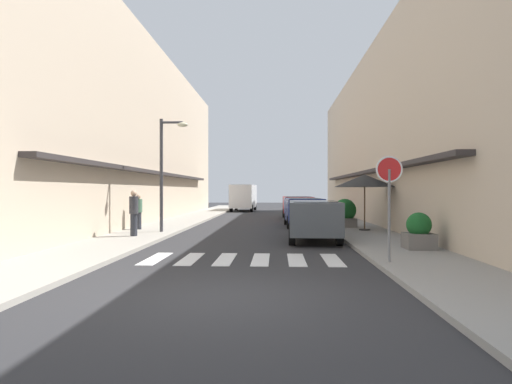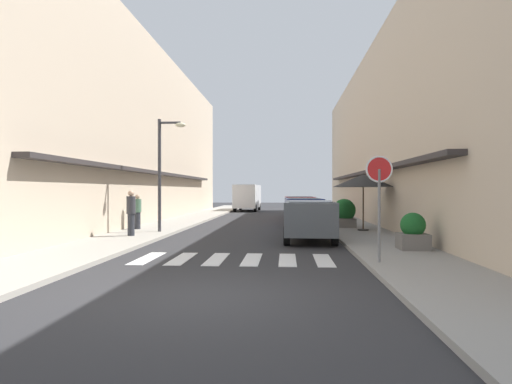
# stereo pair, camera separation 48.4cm
# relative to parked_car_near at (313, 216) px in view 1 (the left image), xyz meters

# --- Properties ---
(ground_plane) EXTENTS (87.55, 87.55, 0.00)m
(ground_plane) POSITION_rel_parked_car_near_xyz_m (-2.25, 7.17, -0.92)
(ground_plane) COLOR #2B2B2D
(sidewalk_left) EXTENTS (2.56, 55.71, 0.12)m
(sidewalk_left) POSITION_rel_parked_car_near_xyz_m (-6.83, 7.17, -0.86)
(sidewalk_left) COLOR #9E998E
(sidewalk_left) RESTS_ON ground_plane
(sidewalk_right) EXTENTS (2.56, 55.71, 0.12)m
(sidewalk_right) POSITION_rel_parked_car_near_xyz_m (2.33, 7.17, -0.86)
(sidewalk_right) COLOR gray
(sidewalk_right) RESTS_ON ground_plane
(building_row_left) EXTENTS (5.50, 37.81, 10.17)m
(building_row_left) POSITION_rel_parked_car_near_xyz_m (-10.61, 8.16, 4.16)
(building_row_left) COLOR #C6B299
(building_row_left) RESTS_ON ground_plane
(building_row_right) EXTENTS (5.50, 37.81, 9.55)m
(building_row_right) POSITION_rel_parked_car_near_xyz_m (6.11, 8.16, 3.85)
(building_row_right) COLOR #C6B299
(building_row_right) RESTS_ON ground_plane
(crosswalk) EXTENTS (5.20, 2.20, 0.01)m
(crosswalk) POSITION_rel_parked_car_near_xyz_m (-2.25, -4.52, -0.92)
(crosswalk) COLOR silver
(crosswalk) RESTS_ON ground_plane
(parked_car_near) EXTENTS (1.91, 4.39, 1.47)m
(parked_car_near) POSITION_rel_parked_car_near_xyz_m (0.00, 0.00, 0.00)
(parked_car_near) COLOR #4C5156
(parked_car_near) RESTS_ON ground_plane
(parked_car_mid) EXTENTS (1.92, 4.08, 1.47)m
(parked_car_mid) POSITION_rel_parked_car_near_xyz_m (0.00, 6.24, -0.00)
(parked_car_mid) COLOR navy
(parked_car_mid) RESTS_ON ground_plane
(parked_car_far) EXTENTS (1.92, 4.26, 1.47)m
(parked_car_far) POSITION_rel_parked_car_near_xyz_m (0.00, 12.44, -0.00)
(parked_car_far) COLOR maroon
(parked_car_far) RESTS_ON ground_plane
(delivery_van) EXTENTS (2.16, 5.47, 2.37)m
(delivery_van) POSITION_rel_parked_car_near_xyz_m (-4.35, 23.59, 0.48)
(delivery_van) COLOR silver
(delivery_van) RESTS_ON ground_plane
(round_street_sign) EXTENTS (0.65, 0.07, 2.57)m
(round_street_sign) POSITION_rel_parked_car_near_xyz_m (1.38, -5.46, 1.16)
(round_street_sign) COLOR slate
(round_street_sign) RESTS_ON sidewalk_right
(street_lamp) EXTENTS (1.19, 0.28, 4.73)m
(street_lamp) POSITION_rel_parked_car_near_xyz_m (-5.98, 2.02, 2.14)
(street_lamp) COLOR #38383D
(street_lamp) RESTS_ON sidewalk_left
(cafe_umbrella) EXTENTS (2.62, 2.62, 2.43)m
(cafe_umbrella) POSITION_rel_parked_car_near_xyz_m (2.47, 3.10, 1.35)
(cafe_umbrella) COLOR #262626
(cafe_umbrella) RESTS_ON sidewalk_right
(planter_corner) EXTENTS (0.84, 0.84, 1.08)m
(planter_corner) POSITION_rel_parked_car_near_xyz_m (2.86, -3.02, -0.31)
(planter_corner) COLOR slate
(planter_corner) RESTS_ON sidewalk_right
(planter_midblock) EXTENTS (1.07, 1.07, 1.33)m
(planter_midblock) POSITION_rel_parked_car_near_xyz_m (1.88, 4.87, -0.16)
(planter_midblock) COLOR slate
(planter_midblock) RESTS_ON sidewalk_right
(pedestrian_walking_near) EXTENTS (0.34, 0.34, 1.74)m
(pedestrian_walking_near) POSITION_rel_parked_car_near_xyz_m (-6.78, 0.25, 0.11)
(pedestrian_walking_near) COLOR #282B33
(pedestrian_walking_near) RESTS_ON sidewalk_left
(pedestrian_walking_far) EXTENTS (0.34, 0.34, 1.55)m
(pedestrian_walking_far) POSITION_rel_parked_car_near_xyz_m (-7.52, 3.13, 0.01)
(pedestrian_walking_far) COLOR #282B33
(pedestrian_walking_far) RESTS_ON sidewalk_left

